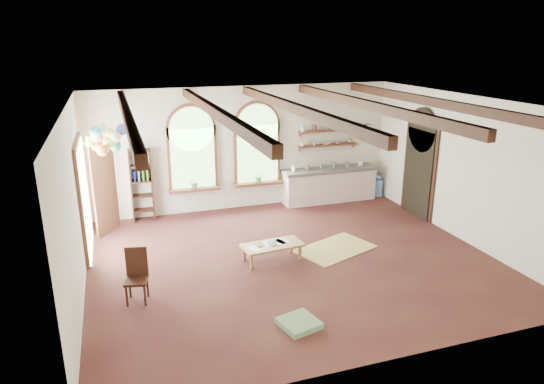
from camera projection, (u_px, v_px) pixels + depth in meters
name	position (u px, v px, depth m)	size (l,w,h in m)	color
floor	(292.00, 259.00, 9.95)	(8.00, 8.00, 0.00)	#4D271F
ceiling_beams	(294.00, 108.00, 9.02)	(6.20, 6.80, 0.18)	#341910
window_left	(192.00, 151.00, 12.14)	(1.30, 0.28, 2.20)	brown
window_right	(257.00, 147.00, 12.65)	(1.30, 0.28, 2.20)	brown
left_doorway	(84.00, 199.00, 10.04)	(0.10, 1.90, 2.50)	brown
right_doorway	(418.00, 173.00, 12.17)	(0.10, 1.30, 2.40)	black
kitchen_counter	(329.00, 185.00, 13.40)	(2.68, 0.62, 0.94)	silver
wall_shelf_lower	(328.00, 145.00, 13.24)	(1.70, 0.24, 0.04)	brown
wall_shelf_upper	(328.00, 131.00, 13.11)	(1.70, 0.24, 0.04)	brown
wall_clock	(368.00, 129.00, 13.57)	(0.32, 0.32, 0.04)	black
bookshelf	(142.00, 185.00, 11.87)	(0.53, 0.32, 1.80)	#341910
coffee_table	(272.00, 246.00, 9.83)	(1.28, 0.68, 0.35)	tan
side_chair	(137.00, 286.00, 8.31)	(0.45, 0.45, 0.94)	#341910
floor_mat	(335.00, 249.00, 10.44)	(1.65, 1.02, 0.02)	tan
floor_cushion	(299.00, 323.00, 7.63)	(0.56, 0.56, 0.10)	#6A8B60
water_jug_a	(355.00, 189.00, 13.70)	(0.34, 0.34, 0.65)	#5F96CB
water_jug_b	(377.00, 186.00, 13.92)	(0.33, 0.33, 0.64)	#5F96CB
balloon_cluster	(106.00, 138.00, 10.06)	(0.91, 0.91, 1.15)	white
table_book	(255.00, 245.00, 9.75)	(0.16, 0.24, 0.02)	olive
tablet	(272.00, 243.00, 9.84)	(0.18, 0.26, 0.01)	black
potted_plant_left	(195.00, 182.00, 12.28)	(0.27, 0.23, 0.30)	#598C4C
potted_plant_right	(259.00, 177.00, 12.79)	(0.27, 0.23, 0.30)	#598C4C
shelf_cup_a	(302.00, 144.00, 12.99)	(0.12, 0.10, 0.10)	white
shelf_cup_b	(314.00, 144.00, 13.09)	(0.10, 0.10, 0.09)	beige
shelf_bowl_a	(326.00, 144.00, 13.21)	(0.22, 0.22, 0.05)	beige
shelf_bowl_b	(338.00, 143.00, 13.31)	(0.20, 0.20, 0.06)	#8C664C
shelf_vase	(349.00, 139.00, 13.40)	(0.18, 0.18, 0.19)	slate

